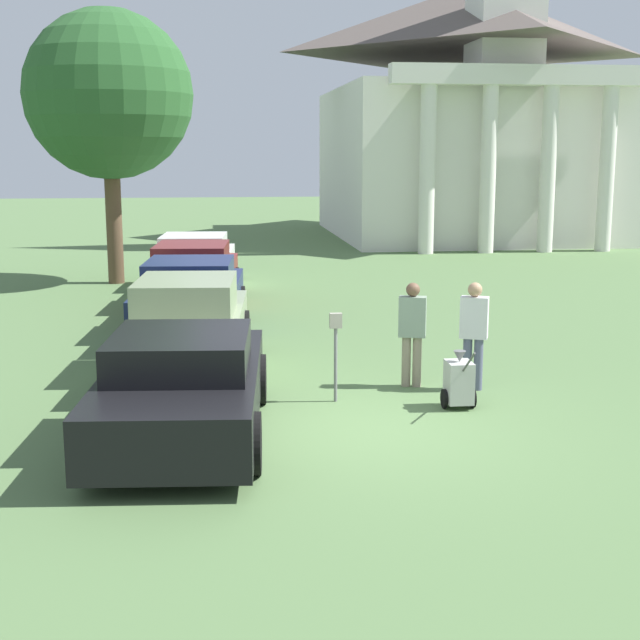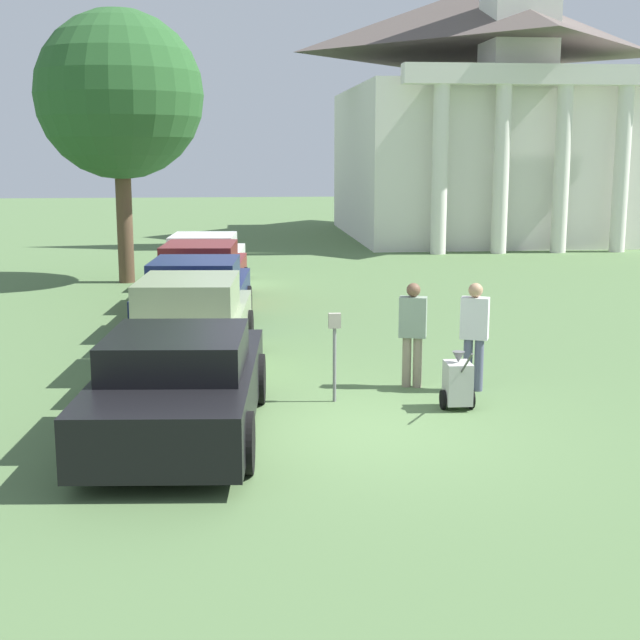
{
  "view_description": "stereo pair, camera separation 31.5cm",
  "coord_description": "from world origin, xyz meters",
  "px_view_note": "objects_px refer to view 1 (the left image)",
  "views": [
    {
      "loc": [
        -1.88,
        -11.25,
        3.67
      ],
      "look_at": [
        -0.19,
        2.09,
        1.1
      ],
      "focal_mm": 50.0,
      "sensor_mm": 36.0,
      "label": 1
    },
    {
      "loc": [
        -1.57,
        -11.28,
        3.67
      ],
      "look_at": [
        -0.19,
        2.09,
        1.1
      ],
      "focal_mm": 50.0,
      "sensor_mm": 36.0,
      "label": 2
    }
  ],
  "objects_px": {
    "parked_car_maroon": "(193,277)",
    "parking_meter": "(336,340)",
    "parked_car_sage": "(188,328)",
    "equipment_cart": "(459,382)",
    "parked_car_black": "(183,387)",
    "parked_car_white": "(195,262)",
    "church": "(469,102)",
    "person_supervisor": "(474,329)",
    "person_worker": "(412,328)",
    "parked_car_navy": "(191,299)"
  },
  "relations": [
    {
      "from": "person_supervisor",
      "to": "equipment_cart",
      "type": "xyz_separation_m",
      "value": [
        -0.49,
        -0.96,
        -0.57
      ]
    },
    {
      "from": "parked_car_black",
      "to": "equipment_cart",
      "type": "xyz_separation_m",
      "value": [
        3.91,
        0.82,
        -0.28
      ]
    },
    {
      "from": "parked_car_navy",
      "to": "parking_meter",
      "type": "bearing_deg",
      "value": -62.69
    },
    {
      "from": "parked_car_black",
      "to": "parked_car_navy",
      "type": "distance_m",
      "value": 6.67
    },
    {
      "from": "church",
      "to": "person_supervisor",
      "type": "bearing_deg",
      "value": -106.11
    },
    {
      "from": "parked_car_maroon",
      "to": "parking_meter",
      "type": "relative_size",
      "value": 3.85
    },
    {
      "from": "parked_car_black",
      "to": "person_supervisor",
      "type": "distance_m",
      "value": 4.75
    },
    {
      "from": "parked_car_black",
      "to": "person_worker",
      "type": "height_order",
      "value": "person_worker"
    },
    {
      "from": "parked_car_navy",
      "to": "person_supervisor",
      "type": "height_order",
      "value": "person_supervisor"
    },
    {
      "from": "parked_car_white",
      "to": "equipment_cart",
      "type": "height_order",
      "value": "parked_car_white"
    },
    {
      "from": "parked_car_navy",
      "to": "person_worker",
      "type": "bearing_deg",
      "value": -47.83
    },
    {
      "from": "parked_car_sage",
      "to": "church",
      "type": "xyz_separation_m",
      "value": [
        11.5,
        22.84,
        4.91
      ]
    },
    {
      "from": "person_worker",
      "to": "person_supervisor",
      "type": "relative_size",
      "value": 0.98
    },
    {
      "from": "parked_car_black",
      "to": "parking_meter",
      "type": "height_order",
      "value": "parked_car_black"
    },
    {
      "from": "parking_meter",
      "to": "person_worker",
      "type": "distance_m",
      "value": 1.49
    },
    {
      "from": "parked_car_black",
      "to": "person_worker",
      "type": "xyz_separation_m",
      "value": [
        3.5,
        2.07,
        0.27
      ]
    },
    {
      "from": "parked_car_navy",
      "to": "parked_car_white",
      "type": "relative_size",
      "value": 0.94
    },
    {
      "from": "parked_car_sage",
      "to": "equipment_cart",
      "type": "bearing_deg",
      "value": -29.66
    },
    {
      "from": "parked_car_sage",
      "to": "person_supervisor",
      "type": "bearing_deg",
      "value": -16.6
    },
    {
      "from": "person_worker",
      "to": "person_supervisor",
      "type": "distance_m",
      "value": 0.95
    },
    {
      "from": "person_worker",
      "to": "parking_meter",
      "type": "bearing_deg",
      "value": 45.66
    },
    {
      "from": "parked_car_maroon",
      "to": "church",
      "type": "distance_m",
      "value": 20.68
    },
    {
      "from": "parked_car_sage",
      "to": "equipment_cart",
      "type": "height_order",
      "value": "parked_car_sage"
    },
    {
      "from": "parked_car_sage",
      "to": "equipment_cart",
      "type": "xyz_separation_m",
      "value": [
        3.91,
        -2.69,
        -0.35
      ]
    },
    {
      "from": "parked_car_white",
      "to": "church",
      "type": "height_order",
      "value": "church"
    },
    {
      "from": "parked_car_maroon",
      "to": "parked_car_black",
      "type": "bearing_deg",
      "value": -85.12
    },
    {
      "from": "person_worker",
      "to": "parked_car_navy",
      "type": "bearing_deg",
      "value": -35.43
    },
    {
      "from": "equipment_cart",
      "to": "parking_meter",
      "type": "bearing_deg",
      "value": 163.27
    },
    {
      "from": "equipment_cart",
      "to": "parked_car_maroon",
      "type": "bearing_deg",
      "value": 114.36
    },
    {
      "from": "parked_car_navy",
      "to": "church",
      "type": "xyz_separation_m",
      "value": [
        11.5,
        19.68,
        4.93
      ]
    },
    {
      "from": "parked_car_navy",
      "to": "person_supervisor",
      "type": "relative_size",
      "value": 2.83
    },
    {
      "from": "parking_meter",
      "to": "person_supervisor",
      "type": "xyz_separation_m",
      "value": [
        2.21,
        0.41,
        0.03
      ]
    },
    {
      "from": "parked_car_white",
      "to": "person_supervisor",
      "type": "height_order",
      "value": "person_supervisor"
    },
    {
      "from": "parked_car_navy",
      "to": "church",
      "type": "height_order",
      "value": "church"
    },
    {
      "from": "parked_car_black",
      "to": "parking_meter",
      "type": "distance_m",
      "value": 2.59
    },
    {
      "from": "person_supervisor",
      "to": "equipment_cart",
      "type": "height_order",
      "value": "person_supervisor"
    },
    {
      "from": "parked_car_navy",
      "to": "parked_car_white",
      "type": "distance_m",
      "value": 6.4
    },
    {
      "from": "person_worker",
      "to": "person_supervisor",
      "type": "bearing_deg",
      "value": 178.84
    },
    {
      "from": "parked_car_sage",
      "to": "parked_car_white",
      "type": "xyz_separation_m",
      "value": [
        -0.0,
        9.57,
        -0.07
      ]
    },
    {
      "from": "parked_car_navy",
      "to": "church",
      "type": "relative_size",
      "value": 0.22
    },
    {
      "from": "parked_car_maroon",
      "to": "parking_meter",
      "type": "xyz_separation_m",
      "value": [
        2.19,
        -8.51,
        0.22
      ]
    },
    {
      "from": "parked_car_black",
      "to": "parked_car_maroon",
      "type": "bearing_deg",
      "value": 94.88
    },
    {
      "from": "parking_meter",
      "to": "person_worker",
      "type": "bearing_deg",
      "value": 28.38
    },
    {
      "from": "parked_car_black",
      "to": "parked_car_navy",
      "type": "height_order",
      "value": "parked_car_navy"
    },
    {
      "from": "person_supervisor",
      "to": "equipment_cart",
      "type": "relative_size",
      "value": 1.69
    },
    {
      "from": "parked_car_sage",
      "to": "parked_car_navy",
      "type": "xyz_separation_m",
      "value": [
        0.0,
        3.17,
        -0.02
      ]
    },
    {
      "from": "parked_car_navy",
      "to": "parked_car_black",
      "type": "bearing_deg",
      "value": -85.12
    },
    {
      "from": "parked_car_maroon",
      "to": "equipment_cart",
      "type": "bearing_deg",
      "value": -61.78
    },
    {
      "from": "parked_car_sage",
      "to": "parked_car_white",
      "type": "relative_size",
      "value": 0.96
    },
    {
      "from": "person_worker",
      "to": "parked_car_white",
      "type": "bearing_deg",
      "value": -55.07
    }
  ]
}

